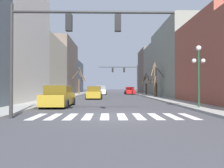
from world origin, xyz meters
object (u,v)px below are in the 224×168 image
car_parked_left_mid (94,93)px  pedestrian_crossing_street (55,91)px  street_tree_left_far (155,85)px  car_at_intersection (101,91)px  street_tree_left_near (79,82)px  traffic_signal_near (63,34)px  street_lamp_right_corner (199,64)px  street_tree_left_mid (155,80)px  car_parked_left_near (130,91)px  car_parked_left_far (59,97)px  street_tree_right_far (146,85)px  traffic_signal_far (126,73)px  pedestrian_on_right_sidewalk (51,91)px

car_parked_left_mid → pedestrian_crossing_street: 5.67m
street_tree_left_far → car_at_intersection: bearing=130.3°
car_parked_left_mid → street_tree_left_near: 17.17m
traffic_signal_near → street_tree_left_far: 23.86m
street_lamp_right_corner → street_tree_left_mid: street_tree_left_mid is taller
street_lamp_right_corner → car_parked_left_near: (-1.77, 31.06, -2.47)m
car_parked_left_far → street_tree_right_far: size_ratio=1.21×
car_parked_left_near → car_parked_left_far: size_ratio=0.99×
pedestrian_crossing_street → car_parked_left_near: bearing=41.7°
traffic_signal_far → pedestrian_crossing_street: (-9.19, -15.66, -3.04)m
street_tree_left_near → car_parked_left_near: bearing=6.4°
traffic_signal_near → street_tree_left_near: bearing=96.2°
car_parked_left_far → pedestrian_crossing_street: pedestrian_crossing_street is taller
car_parked_left_far → street_tree_right_far: bearing=-25.1°
traffic_signal_near → car_at_intersection: 32.04m
car_parked_left_far → car_parked_left_mid: bearing=-10.9°
traffic_signal_near → pedestrian_on_right_sidewalk: (-4.63, 15.66, -3.19)m
car_at_intersection → pedestrian_on_right_sidewalk: size_ratio=2.84×
car_at_intersection → street_tree_left_far: (8.54, -10.06, 1.00)m
street_tree_left_far → street_tree_left_mid: bearing=-102.1°
car_parked_left_far → street_tree_left_far: size_ratio=1.16×
traffic_signal_near → car_parked_left_mid: size_ratio=1.93×
street_tree_left_far → street_tree_left_mid: size_ratio=0.82×
traffic_signal_near → street_tree_right_far: bearing=72.6°
traffic_signal_near → street_tree_left_mid: (9.24, 20.97, -1.68)m
pedestrian_crossing_street → street_tree_left_far: street_tree_left_far is taller
traffic_signal_far → pedestrian_on_right_sidewalk: size_ratio=4.57×
traffic_signal_near → pedestrian_on_right_sidewalk: size_ratio=5.31×
street_tree_right_far → street_tree_left_far: street_tree_left_far is taller
car_at_intersection → street_tree_right_far: size_ratio=1.11×
car_parked_left_near → street_tree_left_mid: size_ratio=0.94×
street_lamp_right_corner → car_parked_left_far: bearing=167.4°
pedestrian_crossing_street → street_tree_left_mid: street_tree_left_mid is taller
pedestrian_on_right_sidewalk → street_tree_left_far: (14.04, 6.12, 0.76)m
street_tree_left_mid → car_parked_left_mid: bearing=-157.8°
street_lamp_right_corner → car_parked_left_near: street_lamp_right_corner is taller
traffic_signal_far → car_parked_left_far: traffic_signal_far is taller
car_parked_left_near → pedestrian_crossing_street: 24.01m
traffic_signal_far → car_parked_left_mid: traffic_signal_far is taller
pedestrian_crossing_street → pedestrian_on_right_sidewalk: (-0.97, 2.12, 0.00)m
traffic_signal_near → car_parked_left_near: (6.82, 35.14, -3.54)m
car_parked_left_near → street_tree_left_far: 13.64m
car_at_intersection → car_parked_left_far: bearing=-5.7°
pedestrian_on_right_sidewalk → street_tree_right_far: bearing=88.0°
traffic_signal_far → street_tree_right_far: bearing=9.1°
car_parked_left_far → street_tree_left_mid: 18.31m
car_at_intersection → pedestrian_on_right_sidewalk: car_at_intersection is taller
car_at_intersection → car_parked_left_mid: bearing=-1.5°
traffic_signal_near → car_parked_left_near: size_ratio=1.74×
car_parked_left_mid → pedestrian_crossing_street: bearing=-47.0°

